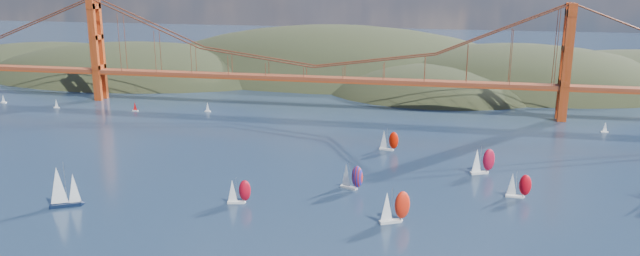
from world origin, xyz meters
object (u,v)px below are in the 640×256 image
at_px(racer_3, 482,161).
at_px(racer_5, 389,140).
at_px(racer_0, 238,191).
at_px(racer_1, 394,206).
at_px(racer_rwb, 351,176).
at_px(sloop_navy, 63,187).
at_px(racer_2, 518,185).

xyz_separation_m(racer_3, racer_5, (-35.25, 22.13, -0.63)).
height_order(racer_0, racer_1, racer_1).
xyz_separation_m(racer_1, racer_rwb, (-16.14, 25.07, -0.49)).
xyz_separation_m(racer_1, racer_5, (-8.10, 71.68, -0.80)).
xyz_separation_m(sloop_navy, racer_1, (100.36, 7.57, -1.35)).
bearing_deg(racer_rwb, racer_1, -33.53).
relative_size(racer_2, racer_3, 0.87).
relative_size(racer_1, racer_rwb, 1.11).
distance_m(racer_1, racer_rwb, 29.82).
xyz_separation_m(racer_0, racer_5, (40.58, 66.20, 0.14)).
distance_m(sloop_navy, racer_1, 100.66).
bearing_deg(racer_5, racer_1, -73.76).
bearing_deg(sloop_navy, racer_rwb, -6.40).
height_order(sloop_navy, racer_1, sloop_navy).
xyz_separation_m(racer_5, racer_rwb, (-8.04, -46.61, 0.31)).
distance_m(racer_2, racer_5, 63.08).
relative_size(sloop_navy, racer_3, 1.41).
distance_m(racer_0, racer_5, 77.65).
bearing_deg(racer_1, racer_2, 10.54).
bearing_deg(racer_5, racer_rwb, -89.99).
bearing_deg(racer_3, racer_0, -173.02).
height_order(racer_1, racer_3, racer_1).
distance_m(racer_0, racer_3, 87.70).
height_order(racer_1, racer_rwb, racer_1).
height_order(racer_0, racer_3, racer_3).
relative_size(racer_2, racer_rwb, 0.93).
bearing_deg(sloop_navy, racer_0, -13.41).
bearing_deg(racer_2, sloop_navy, -162.36).
relative_size(sloop_navy, racer_2, 1.62).
relative_size(sloop_navy, racer_0, 1.68).
bearing_deg(racer_0, racer_rwb, 17.98).
bearing_deg(racer_rwb, racer_3, 53.19).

